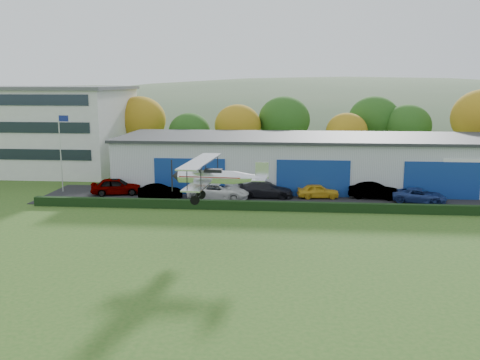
# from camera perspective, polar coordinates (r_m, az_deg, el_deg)

# --- Properties ---
(ground) EXTENTS (300.00, 300.00, 0.00)m
(ground) POSITION_cam_1_polar(r_m,az_deg,el_deg) (29.93, 0.01, -10.77)
(ground) COLOR #2B571B
(ground) RESTS_ON ground
(apron) EXTENTS (48.00, 9.00, 0.05)m
(apron) POSITION_cam_1_polar(r_m,az_deg,el_deg) (49.96, 5.66, -2.02)
(apron) COLOR black
(apron) RESTS_ON ground
(hedge) EXTENTS (46.00, 0.60, 0.80)m
(hedge) POSITION_cam_1_polar(r_m,az_deg,el_deg) (45.19, 5.70, -2.88)
(hedge) COLOR black
(hedge) RESTS_ON ground
(hangar) EXTENTS (40.60, 12.60, 5.30)m
(hangar) POSITION_cam_1_polar(r_m,az_deg,el_deg) (56.39, 7.71, 2.11)
(hangar) COLOR #B2B7BC
(hangar) RESTS_ON ground
(office_block) EXTENTS (20.60, 15.60, 10.40)m
(office_block) POSITION_cam_1_polar(r_m,az_deg,el_deg) (70.03, -20.70, 5.28)
(office_block) COLOR silver
(office_block) RESTS_ON ground
(flagpole) EXTENTS (1.05, 0.10, 8.00)m
(flagpole) POSITION_cam_1_polar(r_m,az_deg,el_deg) (54.92, -18.91, 3.65)
(flagpole) COLOR silver
(flagpole) RESTS_ON ground
(tree_belt) EXTENTS (75.70, 13.22, 10.12)m
(tree_belt) POSITION_cam_1_polar(r_m,az_deg,el_deg) (68.60, 3.86, 6.17)
(tree_belt) COLOR #3D2614
(tree_belt) RESTS_ON ground
(distant_hills) EXTENTS (430.00, 196.00, 56.00)m
(distant_hills) POSITION_cam_1_polar(r_m,az_deg,el_deg) (169.60, 2.89, 2.50)
(distant_hills) COLOR #4C6642
(distant_hills) RESTS_ON ground
(car_0) EXTENTS (5.14, 2.99, 1.65)m
(car_0) POSITION_cam_1_polar(r_m,az_deg,el_deg) (52.64, -13.34, -0.66)
(car_0) COLOR gray
(car_0) RESTS_ON apron
(car_1) EXTENTS (4.38, 2.67, 1.36)m
(car_1) POSITION_cam_1_polar(r_m,az_deg,el_deg) (50.00, -8.72, -1.25)
(car_1) COLOR gray
(car_1) RESTS_ON apron
(car_2) EXTENTS (5.92, 2.98, 1.61)m
(car_2) POSITION_cam_1_polar(r_m,az_deg,el_deg) (49.03, -2.38, -1.23)
(car_2) COLOR silver
(car_2) RESTS_ON apron
(car_3) EXTENTS (5.20, 2.19, 1.50)m
(car_3) POSITION_cam_1_polar(r_m,az_deg,el_deg) (50.04, 2.84, -1.05)
(car_3) COLOR black
(car_3) RESTS_ON apron
(car_4) EXTENTS (4.06, 1.94, 1.34)m
(car_4) POSITION_cam_1_polar(r_m,az_deg,el_deg) (50.26, 8.51, -1.20)
(car_4) COLOR gold
(car_4) RESTS_ON apron
(car_5) EXTENTS (4.94, 2.26, 1.57)m
(car_5) POSITION_cam_1_polar(r_m,az_deg,el_deg) (51.08, 14.40, -1.09)
(car_5) COLOR gray
(car_5) RESTS_ON apron
(car_6) EXTENTS (5.15, 3.29, 1.32)m
(car_6) POSITION_cam_1_polar(r_m,az_deg,el_deg) (50.50, 18.99, -1.62)
(car_6) COLOR navy
(car_6) RESTS_ON apron
(biplane) EXTENTS (6.64, 7.61, 2.85)m
(biplane) POSITION_cam_1_polar(r_m,az_deg,el_deg) (35.07, -2.77, 0.48)
(biplane) COLOR silver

